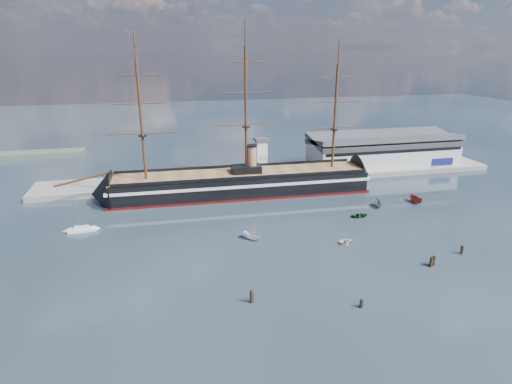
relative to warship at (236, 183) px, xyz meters
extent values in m
plane|color=black|center=(9.25, -20.00, -4.04)|extent=(600.00, 600.00, 0.00)
cube|color=slate|center=(19.25, 16.00, -4.04)|extent=(180.00, 18.00, 2.00)
cube|color=#B7BABC|center=(67.25, 20.00, 2.96)|extent=(62.00, 20.00, 10.00)
cube|color=#3F4247|center=(67.25, 20.00, 8.56)|extent=(63.00, 21.00, 2.00)
cube|color=silver|center=(12.25, 13.00, 4.96)|extent=(4.00, 4.00, 14.00)
cube|color=#3F4247|center=(12.25, 13.00, 12.46)|extent=(5.00, 5.00, 1.00)
cube|color=black|center=(1.73, 0.00, -0.04)|extent=(88.35, 18.05, 7.00)
cube|color=silver|center=(1.73, 0.00, 1.16)|extent=(90.35, 18.34, 1.00)
cube|color=#460A0B|center=(1.73, 0.00, -3.69)|extent=(90.35, 18.30, 0.90)
cone|color=black|center=(-44.77, 0.00, -0.34)|extent=(14.36, 16.00, 15.68)
cone|color=black|center=(48.23, 0.00, -0.34)|extent=(11.36, 15.93, 15.68)
cube|color=brown|center=(1.73, 0.00, 3.56)|extent=(88.32, 16.77, 0.40)
cube|color=black|center=(3.73, 0.00, 4.96)|extent=(10.14, 6.23, 2.50)
cylinder|color=#A5724F|center=(5.73, 0.00, 8.46)|extent=(3.20, 3.20, 9.00)
cylinder|color=#381E0F|center=(-50.27, 0.00, 4.96)|extent=(17.76, 1.11, 4.43)
cylinder|color=#381E0F|center=(-30.27, 0.00, 22.76)|extent=(0.90, 0.90, 38.00)
cylinder|color=#381E0F|center=(3.73, 0.00, 24.76)|extent=(0.90, 0.90, 42.00)
cylinder|color=#381E0F|center=(35.73, 0.00, 21.76)|extent=(0.90, 0.90, 36.00)
cube|color=silver|center=(-48.29, -21.86, -3.55)|extent=(7.47, 2.58, 0.98)
cube|color=silver|center=(-48.29, -21.86, -2.76)|extent=(4.01, 1.79, 0.79)
cylinder|color=#B2B2B7|center=(-48.78, -21.86, 2.34)|extent=(0.16, 0.16, 10.80)
imported|color=white|center=(-2.74, -38.13, -4.04)|extent=(6.91, 6.11, 2.72)
imported|color=beige|center=(21.50, -45.53, -4.04)|extent=(2.04, 3.29, 1.43)
imported|color=gray|center=(42.63, -22.97, -4.04)|extent=(6.76, 4.08, 2.54)
imported|color=#0F361C|center=(33.01, -29.59, -4.04)|extent=(1.33, 3.25, 1.51)
imported|color=maroon|center=(56.90, -22.13, -4.04)|extent=(7.24, 3.29, 2.80)
cylinder|color=black|center=(-9.43, -67.23, -4.04)|extent=(0.64, 0.64, 3.52)
cylinder|color=black|center=(11.51, -73.88, -4.04)|extent=(0.64, 0.64, 2.63)
cylinder|color=black|center=(35.11, -62.19, -4.04)|extent=(0.64, 0.64, 3.25)
cylinder|color=black|center=(46.65, -58.12, -4.04)|extent=(0.64, 0.64, 3.06)
cylinder|color=black|center=(36.01, -61.88, -4.04)|extent=(0.64, 0.64, 3.37)
camera|label=1|loc=(-25.53, -140.51, 45.23)|focal=30.00mm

